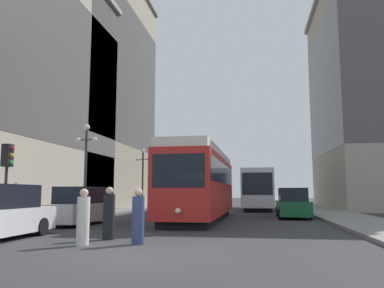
{
  "coord_description": "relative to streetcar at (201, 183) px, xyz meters",
  "views": [
    {
      "loc": [
        3.06,
        -9.52,
        1.55
      ],
      "look_at": [
        0.03,
        9.27,
        3.96
      ],
      "focal_mm": 35.79,
      "sensor_mm": 36.0,
      "label": 1
    }
  ],
  "objects": [
    {
      "name": "lamp_post_left_near",
      "position": [
        -7.38,
        0.77,
        1.76
      ],
      "size": [
        1.41,
        0.36,
        5.66
      ],
      "color": "#333338",
      "rests_on": "sidewalk_left"
    },
    {
      "name": "pedestrian_crossing_far",
      "position": [
        -2.05,
        -10.83,
        -1.33
      ],
      "size": [
        0.37,
        0.37,
        1.66
      ],
      "rotation": [
        0.0,
        0.0,
        4.73
      ],
      "color": "beige",
      "rests_on": "ground"
    },
    {
      "name": "parked_car_left_mid",
      "position": [
        -5.48,
        -3.94,
        -1.26
      ],
      "size": [
        1.95,
        4.65,
        1.82
      ],
      "rotation": [
        0.0,
        0.0,
        -0.02
      ],
      "color": "black",
      "rests_on": "ground"
    },
    {
      "name": "streetcar",
      "position": [
        0.0,
        0.0,
        0.0
      ],
      "size": [
        2.8,
        12.7,
        3.89
      ],
      "rotation": [
        0.0,
        0.0,
        -0.01
      ],
      "color": "black",
      "rests_on": "ground"
    },
    {
      "name": "lamp_post_left_far",
      "position": [
        -7.38,
        13.25,
        1.65
      ],
      "size": [
        1.41,
        0.36,
        5.48
      ],
      "color": "#333338",
      "rests_on": "sidewalk_left"
    },
    {
      "name": "ground_plane",
      "position": [
        -0.09,
        -12.15,
        -2.1
      ],
      "size": [
        200.0,
        200.0,
        0.0
      ],
      "primitive_type": "plane",
      "color": "#303033"
    },
    {
      "name": "pedestrian_crossing_near",
      "position": [
        -1.82,
        -9.36,
        -1.29
      ],
      "size": [
        0.39,
        0.39,
        1.73
      ],
      "rotation": [
        0.0,
        0.0,
        2.26
      ],
      "color": "black",
      "rests_on": "ground"
    },
    {
      "name": "transit_bus",
      "position": [
        3.27,
        13.94,
        -0.15
      ],
      "size": [
        2.67,
        11.71,
        3.45
      ],
      "rotation": [
        0.0,
        0.0,
        -0.01
      ],
      "color": "black",
      "rests_on": "ground"
    },
    {
      "name": "traffic_light_near_left",
      "position": [
        -7.16,
        -7.21,
        0.67
      ],
      "size": [
        0.47,
        0.36,
        3.41
      ],
      "color": "#232328",
      "rests_on": "sidewalk_left"
    },
    {
      "name": "pedestrian_on_sidewalk",
      "position": [
        -0.52,
        -10.31,
        -1.32
      ],
      "size": [
        0.37,
        0.37,
        1.67
      ],
      "rotation": [
        0.0,
        0.0,
        4.24
      ],
      "color": "navy",
      "rests_on": "ground"
    },
    {
      "name": "sidewalk_right",
      "position": [
        8.28,
        27.85,
        -2.03
      ],
      "size": [
        3.35,
        120.0,
        0.15
      ],
      "primitive_type": "cube",
      "color": "gray",
      "rests_on": "ground"
    },
    {
      "name": "parked_car_left_near",
      "position": [
        -5.48,
        19.91,
        -1.26
      ],
      "size": [
        2.07,
        4.85,
        1.82
      ],
      "rotation": [
        0.0,
        0.0,
        0.05
      ],
      "color": "black",
      "rests_on": "ground"
    },
    {
      "name": "building_left_midblock",
      "position": [
        -15.54,
        17.31,
        11.53
      ],
      "size": [
        11.41,
        21.37,
        26.46
      ],
      "color": "gray",
      "rests_on": "ground"
    },
    {
      "name": "sidewalk_left",
      "position": [
        -8.46,
        27.85,
        -2.03
      ],
      "size": [
        3.35,
        120.0,
        0.15
      ],
      "primitive_type": "cube",
      "color": "gray",
      "rests_on": "ground"
    },
    {
      "name": "parked_car_right_far",
      "position": [
        5.3,
        2.81,
        -1.26
      ],
      "size": [
        1.95,
        4.98,
        1.82
      ],
      "rotation": [
        0.0,
        0.0,
        3.13
      ],
      "color": "black",
      "rests_on": "ground"
    }
  ]
}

